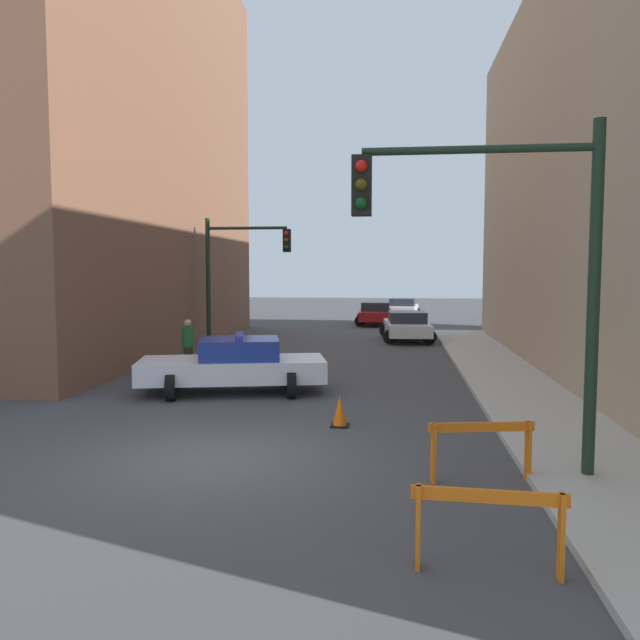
{
  "coord_description": "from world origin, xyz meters",
  "views": [
    {
      "loc": [
        3.0,
        -9.94,
        3.16
      ],
      "look_at": [
        0.84,
        8.22,
        1.68
      ],
      "focal_mm": 35.0,
      "sensor_mm": 36.0,
      "label": 1
    }
  ],
  "objects": [
    {
      "name": "ground_plane",
      "position": [
        0.0,
        0.0,
        0.0
      ],
      "size": [
        120.0,
        120.0,
        0.0
      ],
      "primitive_type": "plane",
      "color": "#424244"
    },
    {
      "name": "sidewalk_right",
      "position": [
        6.2,
        0.0,
        0.06
      ],
      "size": [
        2.4,
        44.0,
        0.12
      ],
      "color": "#B2ADA3",
      "rests_on": "ground_plane"
    },
    {
      "name": "building_corner_left",
      "position": [
        -12.0,
        14.0,
        8.51
      ],
      "size": [
        14.0,
        20.0,
        17.03
      ],
      "color": "brown",
      "rests_on": "ground_plane"
    },
    {
      "name": "traffic_light_near",
      "position": [
        4.73,
        -0.44,
        3.53
      ],
      "size": [
        3.64,
        0.35,
        5.2
      ],
      "color": "black",
      "rests_on": "sidewalk_right"
    },
    {
      "name": "traffic_light_far",
      "position": [
        -3.3,
        14.33,
        3.4
      ],
      "size": [
        3.44,
        0.35,
        5.2
      ],
      "color": "black",
      "rests_on": "ground_plane"
    },
    {
      "name": "police_car",
      "position": [
        -1.06,
        5.54,
        0.72
      ],
      "size": [
        4.99,
        3.0,
        1.52
      ],
      "rotation": [
        0.0,
        0.0,
        1.79
      ],
      "color": "white",
      "rests_on": "ground_plane"
    },
    {
      "name": "parked_car_near",
      "position": [
        3.57,
        17.96,
        0.67
      ],
      "size": [
        2.49,
        4.43,
        1.31
      ],
      "rotation": [
        0.0,
        0.0,
        0.08
      ],
      "color": "silver",
      "rests_on": "ground_plane"
    },
    {
      "name": "parked_car_mid",
      "position": [
        1.94,
        25.9,
        0.67
      ],
      "size": [
        2.33,
        4.33,
        1.31
      ],
      "rotation": [
        0.0,
        0.0,
        0.02
      ],
      "color": "maroon",
      "rests_on": "ground_plane"
    },
    {
      "name": "parked_car_far",
      "position": [
        3.55,
        30.92,
        0.67
      ],
      "size": [
        2.52,
        4.44,
        1.31
      ],
      "rotation": [
        0.0,
        0.0,
        -0.09
      ],
      "color": "silver",
      "rests_on": "ground_plane"
    },
    {
      "name": "pedestrian_crossing",
      "position": [
        -3.2,
        8.24,
        0.86
      ],
      "size": [
        0.5,
        0.5,
        1.66
      ],
      "rotation": [
        0.0,
        0.0,
        3.73
      ],
      "color": "#382D23",
      "rests_on": "ground_plane"
    },
    {
      "name": "barrier_front",
      "position": [
        3.99,
        -3.52,
        0.62
      ],
      "size": [
        1.6,
        0.24,
        0.9
      ],
      "rotation": [
        0.0,
        0.0,
        -0.05
      ],
      "color": "orange",
      "rests_on": "ground_plane"
    },
    {
      "name": "barrier_mid",
      "position": [
        4.31,
        -0.63,
        0.62
      ],
      "size": [
        1.58,
        0.43,
        0.9
      ],
      "rotation": [
        0.0,
        0.0,
        0.19
      ],
      "color": "orange",
      "rests_on": "ground_plane"
    },
    {
      "name": "traffic_cone",
      "position": [
        1.93,
        2.4,
        0.32
      ],
      "size": [
        0.36,
        0.36,
        0.66
      ],
      "color": "black",
      "rests_on": "ground_plane"
    }
  ]
}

